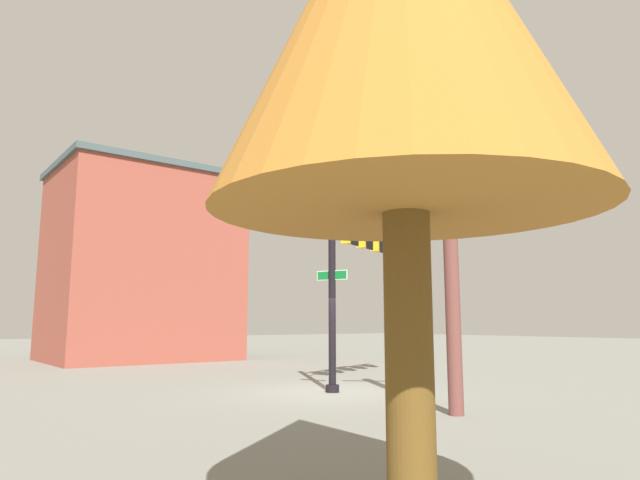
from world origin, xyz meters
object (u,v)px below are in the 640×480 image
(signal_pole_assembly, at_px, (368,241))
(fire_hydrant, at_px, (415,383))
(utility_pole, at_px, (450,235))
(brick_building, at_px, (142,265))
(tree_mid, at_px, (401,13))

(signal_pole_assembly, relative_size, fire_hydrant, 7.61)
(utility_pole, relative_size, brick_building, 0.75)
(brick_building, bearing_deg, utility_pole, -92.36)
(utility_pole, bearing_deg, brick_building, 87.64)
(signal_pole_assembly, bearing_deg, brick_building, 96.75)
(utility_pole, height_order, fire_hydrant, utility_pole)
(signal_pole_assembly, xyz_separation_m, brick_building, (-1.77, 14.98, 0.37))
(fire_hydrant, height_order, brick_building, brick_building)
(signal_pole_assembly, bearing_deg, fire_hydrant, -116.83)
(tree_mid, bearing_deg, utility_pole, 36.13)
(signal_pole_assembly, distance_m, tree_mid, 12.85)
(tree_mid, xyz_separation_m, brick_building, (6.71, 24.64, 0.22))
(tree_mid, distance_m, brick_building, 25.53)
(utility_pole, distance_m, fire_hydrant, 3.85)
(fire_hydrant, relative_size, brick_building, 0.09)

